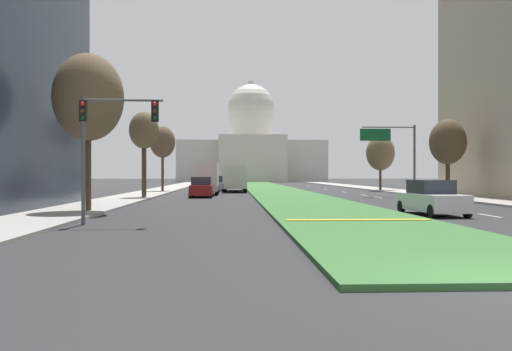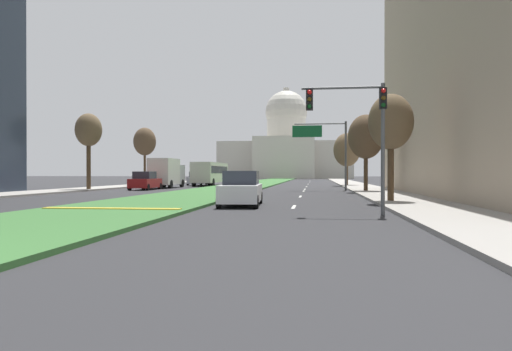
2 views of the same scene
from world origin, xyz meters
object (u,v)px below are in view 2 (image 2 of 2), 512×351
object	(u,v)px
street_tree_right_near	(391,123)
sedan_midblock	(145,181)
traffic_light_near_right	(361,119)
overhead_guide_sign	(326,141)
capitol_building	(286,150)
street_tree_left_mid	(89,131)
sedan_distant	(197,179)
box_truck_delivery	(167,173)
street_tree_left_far	(145,142)
street_tree_right_far	(347,150)
street_tree_right_mid	(366,137)
sedan_lead_stopped	(241,189)
city_bus	(210,172)

from	to	relation	value
street_tree_right_near	sedan_midblock	world-z (taller)	street_tree_right_near
traffic_light_near_right	overhead_guide_sign	size ratio (longest dim) A/B	0.80
capitol_building	street_tree_left_mid	xyz separation A→B (m)	(-12.46, -97.70, -2.82)
sedan_distant	box_truck_delivery	xyz separation A→B (m)	(-0.50, -11.60, 0.84)
traffic_light_near_right	sedan_midblock	size ratio (longest dim) A/B	1.16
capitol_building	street_tree_left_far	world-z (taller)	capitol_building
capitol_building	street_tree_right_far	xyz separation A→B (m)	(12.49, -79.39, -3.84)
street_tree_right_mid	sedan_lead_stopped	distance (m)	19.58
street_tree_right_near	street_tree_left_mid	xyz separation A→B (m)	(-25.12, 15.23, 1.15)
box_truck_delivery	city_bus	bearing A→B (deg)	72.82
capitol_building	sedan_lead_stopped	bearing A→B (deg)	-87.61
street_tree_left_mid	sedan_lead_stopped	bearing A→B (deg)	-46.42
street_tree_left_mid	capitol_building	bearing A→B (deg)	82.73
street_tree_right_near	sedan_lead_stopped	size ratio (longest dim) A/B	1.25
sedan_midblock	street_tree_left_far	bearing A→B (deg)	110.61
street_tree_right_far	city_bus	xyz separation A→B (m)	(-17.34, -0.57, -2.76)
street_tree_left_mid	street_tree_right_mid	world-z (taller)	street_tree_left_mid
street_tree_right_far	sedan_lead_stopped	size ratio (longest dim) A/B	1.39
sedan_lead_stopped	traffic_light_near_right	bearing A→B (deg)	-39.23
traffic_light_near_right	street_tree_left_mid	world-z (taller)	street_tree_left_mid
capitol_building	sedan_lead_stopped	size ratio (longest dim) A/B	7.98
street_tree_left_far	city_bus	distance (m)	9.16
overhead_guide_sign	street_tree_right_far	size ratio (longest dim) A/B	0.98
overhead_guide_sign	sedan_midblock	size ratio (longest dim) A/B	1.45
capitol_building	sedan_distant	bearing A→B (deg)	-95.30
sedan_distant	overhead_guide_sign	bearing A→B (deg)	-45.12
sedan_distant	capitol_building	bearing A→B (deg)	84.70
street_tree_right_far	street_tree_left_mid	bearing A→B (deg)	-143.73
street_tree_right_far	city_bus	distance (m)	17.56
street_tree_left_mid	sedan_distant	world-z (taller)	street_tree_left_mid
traffic_light_near_right	street_tree_left_mid	size ratio (longest dim) A/B	0.72
street_tree_right_far	sedan_distant	xyz separation A→B (m)	(-19.69, 1.80, -3.69)
capitol_building	box_truck_delivery	distance (m)	89.77
sedan_lead_stopped	street_tree_left_far	bearing A→B (deg)	117.52
capitol_building	box_truck_delivery	xyz separation A→B (m)	(-7.70, -89.19, -6.70)
sedan_midblock	box_truck_delivery	bearing A→B (deg)	88.52
traffic_light_near_right	street_tree_left_far	size ratio (longest dim) A/B	0.70
city_bus	sedan_lead_stopped	bearing A→B (deg)	-74.91
street_tree_right_mid	street_tree_right_far	size ratio (longest dim) A/B	1.00
street_tree_right_mid	street_tree_left_far	world-z (taller)	street_tree_left_far
street_tree_right_far	box_truck_delivery	bearing A→B (deg)	-154.11
traffic_light_near_right	street_tree_right_mid	bearing A→B (deg)	83.59
sedan_midblock	box_truck_delivery	xyz separation A→B (m)	(0.16, 6.13, 0.84)
street_tree_left_mid	street_tree_right_far	world-z (taller)	street_tree_left_mid
street_tree_left_mid	city_bus	world-z (taller)	street_tree_left_mid
traffic_light_near_right	sedan_lead_stopped	world-z (taller)	traffic_light_near_right
overhead_guide_sign	sedan_distant	bearing A→B (deg)	134.88
overhead_guide_sign	street_tree_left_mid	distance (m)	22.29
street_tree_left_mid	box_truck_delivery	distance (m)	10.50
sedan_lead_stopped	box_truck_delivery	bearing A→B (deg)	115.15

